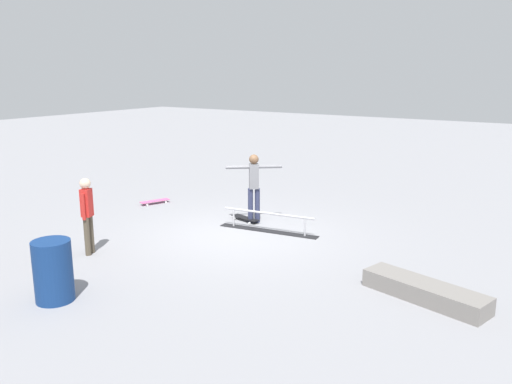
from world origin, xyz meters
name	(u,v)px	position (x,y,z in m)	size (l,w,h in m)	color
ground_plane	(236,234)	(0.00, 0.00, 0.00)	(60.00, 60.00, 0.00)	gray
grind_rail	(268,223)	(-0.46, -0.57, 0.19)	(2.35, 0.54, 0.44)	black
skate_ledge	(425,291)	(-4.41, 1.15, 0.14)	(2.00, 0.53, 0.28)	gray
skater_main	(254,183)	(0.19, -1.00, 0.94)	(1.06, 0.88, 1.62)	#2D3351
skateboard_main	(245,218)	(0.42, -0.97, 0.07)	(0.82, 0.40, 0.09)	black
bystander_red_shirt	(87,212)	(1.70, 2.58, 0.86)	(0.24, 0.34, 1.51)	brown
loose_skateboard_pink	(155,201)	(3.40, -1.02, 0.07)	(0.48, 0.82, 0.09)	#E05993
trash_bin	(53,271)	(0.44, 4.31, 0.49)	(0.59, 0.59, 0.98)	navy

